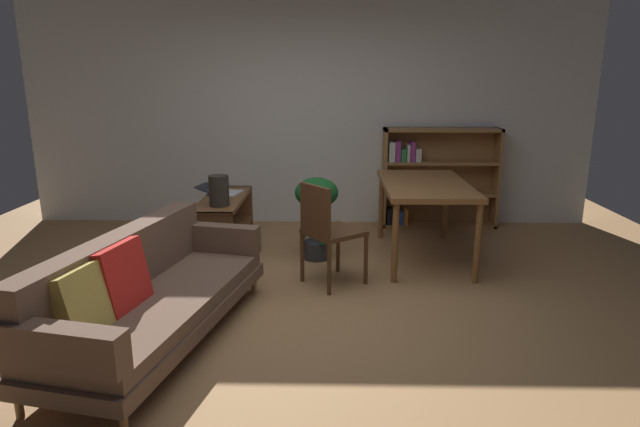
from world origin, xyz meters
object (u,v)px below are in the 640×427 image
Objects in this scene: dining_table at (425,190)px; media_console at (224,228)px; fabric_couch at (146,292)px; desk_speaker at (219,191)px; open_laptop at (222,191)px; bookshelf at (431,177)px; potted_floor_plant at (317,204)px; dining_chair_near at (327,228)px.

media_console is at bearing -179.88° from dining_table.
fabric_couch is 1.55m from desk_speaker.
open_laptop is (-0.05, 0.20, 0.34)m from media_console.
dining_table is (1.99, 0.00, 0.40)m from media_console.
media_console is 2.54× the size of open_laptop.
bookshelf reaches higher than dining_table.
bookshelf is (0.29, 1.24, -0.10)m from dining_table.
potted_floor_plant is 1.07m from dining_table.
dining_chair_near is (0.11, -0.69, -0.04)m from potted_floor_plant.
fabric_couch is 1.58× the size of bookshelf.
dining_table is at bearing 40.26° from fabric_couch.
media_console is 2.61m from bookshelf.
media_console is 2.02m from dining_table.
bookshelf is at bearing 28.59° from media_console.
desk_speaker is at bearing 82.18° from fabric_couch.
open_laptop is 0.56m from desk_speaker.
potted_floor_plant is at bearing -14.29° from open_laptop.
desk_speaker is at bearing -84.03° from media_console.
dining_chair_near is (1.04, -0.74, 0.22)m from media_console.
desk_speaker is 0.32× the size of dining_chair_near.
fabric_couch is 2.04m from open_laptop.
fabric_couch is at bearing -95.31° from media_console.
open_laptop is at bearing 86.73° from fabric_couch.
open_laptop is 2.05m from dining_table.
bookshelf reaches higher than dining_chair_near.
media_console is 0.89× the size of bookshelf.
potted_floor_plant is 0.60× the size of bookshelf.
dining_chair_near is 2.34m from bookshelf.
dining_table is at bearing 9.84° from desk_speaker.
fabric_couch is at bearing -93.27° from open_laptop.
desk_speaker reaches higher than open_laptop.
open_laptop is (0.12, 2.02, 0.26)m from fabric_couch.
potted_floor_plant is at bearing -2.94° from media_console.
dining_table is 1.62× the size of dining_chair_near.
media_console is 0.57m from desk_speaker.
dining_table is at bearing 38.10° from dining_chair_near.
open_laptop is 1.45m from dining_chair_near.
dining_chair_near reaches higher than desk_speaker.
fabric_couch is at bearing -121.72° from potted_floor_plant.
desk_speaker is 0.35× the size of potted_floor_plant.
desk_speaker is (0.20, 1.49, 0.38)m from fabric_couch.
open_laptop is 0.58× the size of potted_floor_plant.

